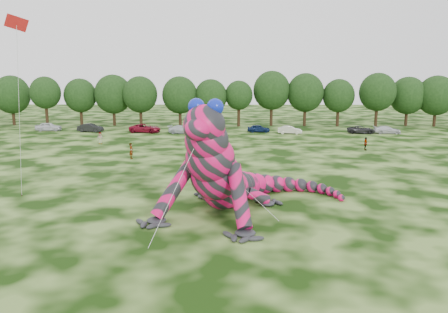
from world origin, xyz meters
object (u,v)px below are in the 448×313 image
at_px(tree_15, 436,101).
at_px(car_3, 183,130).
at_px(tree_13, 377,100).
at_px(car_1, 90,128).
at_px(inflatable_gecko, 229,152).
at_px(tree_14, 407,101).
at_px(car_5, 290,130).
at_px(tree_8, 211,103).
at_px(tree_11, 305,100).
at_px(spectator_3, 366,144).
at_px(car_4, 259,128).
at_px(tree_3, 46,101).
at_px(tree_5, 113,100).
at_px(car_6, 361,130).
at_px(tree_6, 140,102).
at_px(flying_kite, 17,36).
at_px(tree_2, 12,100).
at_px(spectator_1, 209,150).
at_px(tree_10, 272,98).
at_px(spectator_4, 100,138).
at_px(tree_12, 338,103).
at_px(tree_7, 180,102).
at_px(tree_9, 239,104).
at_px(car_7, 387,130).
at_px(car_0, 49,127).
at_px(spectator_0, 131,151).
at_px(car_2, 145,128).

distance_m(tree_15, car_3, 48.48).
bearing_deg(tree_13, car_1, -170.51).
relative_size(inflatable_gecko, tree_14, 1.76).
bearing_deg(car_5, tree_8, 58.33).
relative_size(tree_11, spectator_3, 5.91).
bearing_deg(car_4, tree_3, 78.75).
xyz_separation_m(tree_5, car_6, (44.62, -11.19, -4.26)).
bearing_deg(tree_6, car_6, -13.59).
bearing_deg(car_6, flying_kite, 144.40).
bearing_deg(car_3, tree_2, 82.40).
height_order(car_3, spectator_1, spectator_1).
distance_m(tree_6, tree_13, 44.69).
bearing_deg(tree_13, tree_14, 14.15).
distance_m(tree_10, spectator_4, 35.50).
bearing_deg(car_3, tree_8, -10.23).
xyz_separation_m(tree_10, tree_12, (12.62, -0.84, -0.77)).
height_order(tree_7, tree_10, tree_10).
height_order(tree_10, car_6, tree_10).
distance_m(tree_9, tree_14, 32.43).
distance_m(tree_7, tree_13, 37.21).
height_order(flying_kite, car_1, flying_kite).
bearing_deg(tree_7, tree_14, 2.52).
distance_m(car_7, spectator_3, 18.66).
height_order(car_0, spectator_0, spectator_0).
xyz_separation_m(flying_kite, tree_6, (-2.27, 51.72, -7.58)).
bearing_deg(tree_12, spectator_0, -133.66).
distance_m(tree_5, car_7, 50.38).
height_order(car_5, spectator_4, spectator_4).
height_order(tree_3, car_1, tree_3).
distance_m(tree_3, tree_11, 49.52).
height_order(tree_14, car_0, tree_14).
xyz_separation_m(inflatable_gecko, tree_12, (20.63, 52.38, 0.35)).
distance_m(car_3, spectator_1, 22.10).
bearing_deg(car_5, tree_3, 82.65).
bearing_deg(car_1, tree_13, -70.78).
relative_size(tree_3, car_7, 2.13).
bearing_deg(tree_8, tree_14, 2.64).
relative_size(inflatable_gecko, tree_15, 1.72).
relative_size(car_4, car_6, 0.85).
height_order(inflatable_gecko, tree_11, tree_11).
distance_m(car_7, spectator_0, 44.26).
bearing_deg(tree_5, tree_9, -2.58).
xyz_separation_m(tree_7, car_7, (35.84, -9.78, -4.09)).
xyz_separation_m(tree_8, car_2, (-10.85, -9.08, -3.73)).
bearing_deg(tree_10, tree_7, -174.20).
relative_size(car_0, car_6, 0.96).
xyz_separation_m(car_3, car_6, (29.99, 0.74, -0.06)).
distance_m(tree_5, car_3, 19.34).
height_order(car_5, car_6, car_5).
xyz_separation_m(car_1, car_2, (9.60, -0.57, 0.02)).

